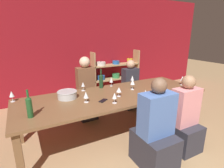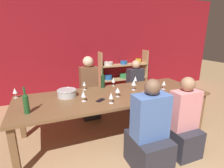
{
  "view_description": "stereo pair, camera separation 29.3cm",
  "coord_description": "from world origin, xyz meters",
  "px_view_note": "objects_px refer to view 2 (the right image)",
  "views": [
    {
      "loc": [
        -1.25,
        -0.69,
        1.7
      ],
      "look_at": [
        0.07,
        1.79,
        0.87
      ],
      "focal_mm": 28.0,
      "sensor_mm": 36.0,
      "label": 1
    },
    {
      "loc": [
        -0.99,
        -0.82,
        1.7
      ],
      "look_at": [
        0.07,
        1.79,
        0.87
      ],
      "focal_mm": 28.0,
      "sensor_mm": 36.0,
      "label": 2
    }
  ],
  "objects_px": {
    "wine_glass_white_b": "(83,94)",
    "wine_glass_red_d": "(188,81)",
    "wine_glass_empty_b": "(118,90)",
    "wine_glass_red_f": "(113,80)",
    "wine_glass_red_c": "(111,96)",
    "person_far_b": "(135,90)",
    "person_near_a": "(182,127)",
    "mixing_bowl": "(67,93)",
    "shelf_unit": "(123,76)",
    "wine_glass_red_b": "(135,79)",
    "wine_glass_white_a": "(134,83)",
    "person_near_b": "(149,138)",
    "wine_glass_red_a": "(84,84)",
    "dining_table": "(114,98)",
    "wine_glass_red_e": "(15,91)",
    "wine_glass_empty_c": "(164,83)",
    "cell_phone": "(101,100)",
    "person_far_a": "(89,95)",
    "wine_glass_empty_a": "(143,95)",
    "wine_bottle_dark": "(103,80)"
  },
  "relations": [
    {
      "from": "wine_glass_red_a",
      "to": "wine_glass_white_a",
      "type": "relative_size",
      "value": 0.86
    },
    {
      "from": "mixing_bowl",
      "to": "wine_glass_red_b",
      "type": "height_order",
      "value": "wine_glass_red_b"
    },
    {
      "from": "wine_glass_empty_a",
      "to": "wine_glass_red_f",
      "type": "relative_size",
      "value": 1.0
    },
    {
      "from": "shelf_unit",
      "to": "person_far_a",
      "type": "relative_size",
      "value": 1.14
    },
    {
      "from": "wine_glass_red_b",
      "to": "person_near_a",
      "type": "bearing_deg",
      "value": -85.1
    },
    {
      "from": "wine_glass_red_b",
      "to": "person_near_a",
      "type": "relative_size",
      "value": 0.15
    },
    {
      "from": "wine_glass_red_c",
      "to": "person_far_b",
      "type": "bearing_deg",
      "value": 48.22
    },
    {
      "from": "person_near_b",
      "to": "person_far_b",
      "type": "distance_m",
      "value": 1.93
    },
    {
      "from": "wine_glass_white_b",
      "to": "wine_glass_empty_c",
      "type": "bearing_deg",
      "value": 1.14
    },
    {
      "from": "wine_glass_white_a",
      "to": "cell_phone",
      "type": "xyz_separation_m",
      "value": [
        -0.7,
        -0.26,
        -0.13
      ]
    },
    {
      "from": "wine_glass_empty_b",
      "to": "wine_glass_red_f",
      "type": "distance_m",
      "value": 0.58
    },
    {
      "from": "wine_glass_white_a",
      "to": "wine_glass_red_c",
      "type": "relative_size",
      "value": 1.15
    },
    {
      "from": "wine_glass_empty_a",
      "to": "person_near_b",
      "type": "xyz_separation_m",
      "value": [
        -0.16,
        -0.44,
        -0.41
      ]
    },
    {
      "from": "wine_glass_empty_a",
      "to": "person_near_b",
      "type": "distance_m",
      "value": 0.62
    },
    {
      "from": "person_near_a",
      "to": "person_far_b",
      "type": "distance_m",
      "value": 1.71
    },
    {
      "from": "shelf_unit",
      "to": "wine_bottle_dark",
      "type": "relative_size",
      "value": 4.11
    },
    {
      "from": "dining_table",
      "to": "wine_glass_red_f",
      "type": "xyz_separation_m",
      "value": [
        0.17,
        0.44,
        0.18
      ]
    },
    {
      "from": "person_near_a",
      "to": "person_far_b",
      "type": "bearing_deg",
      "value": 84.03
    },
    {
      "from": "wine_glass_red_b",
      "to": "person_near_b",
      "type": "bearing_deg",
      "value": -111.55
    },
    {
      "from": "wine_glass_white_b",
      "to": "wine_glass_red_d",
      "type": "xyz_separation_m",
      "value": [
        1.95,
        -0.03,
        0.02
      ]
    },
    {
      "from": "wine_glass_white_b",
      "to": "wine_glass_empty_b",
      "type": "relative_size",
      "value": 1.06
    },
    {
      "from": "wine_bottle_dark",
      "to": "wine_glass_empty_a",
      "type": "xyz_separation_m",
      "value": [
        0.31,
        -0.89,
        -0.02
      ]
    },
    {
      "from": "person_near_b",
      "to": "wine_glass_red_a",
      "type": "bearing_deg",
      "value": 110.66
    },
    {
      "from": "dining_table",
      "to": "wine_glass_white_a",
      "type": "height_order",
      "value": "wine_glass_white_a"
    },
    {
      "from": "cell_phone",
      "to": "person_far_a",
      "type": "relative_size",
      "value": 0.13
    },
    {
      "from": "dining_table",
      "to": "wine_glass_red_e",
      "type": "relative_size",
      "value": 19.21
    },
    {
      "from": "wine_glass_empty_b",
      "to": "wine_glass_red_e",
      "type": "bearing_deg",
      "value": 160.24
    },
    {
      "from": "shelf_unit",
      "to": "wine_glass_empty_a",
      "type": "xyz_separation_m",
      "value": [
        -0.82,
        -2.4,
        0.35
      ]
    },
    {
      "from": "mixing_bowl",
      "to": "wine_glass_empty_a",
      "type": "distance_m",
      "value": 1.19
    },
    {
      "from": "person_near_a",
      "to": "wine_glass_empty_b",
      "type": "bearing_deg",
      "value": 134.32
    },
    {
      "from": "shelf_unit",
      "to": "mixing_bowl",
      "type": "relative_size",
      "value": 4.75
    },
    {
      "from": "cell_phone",
      "to": "wine_glass_white_a",
      "type": "bearing_deg",
      "value": 20.13
    },
    {
      "from": "wine_glass_white_b",
      "to": "person_far_b",
      "type": "bearing_deg",
      "value": 34.49
    },
    {
      "from": "wine_bottle_dark",
      "to": "wine_glass_red_e",
      "type": "bearing_deg",
      "value": -179.62
    },
    {
      "from": "mixing_bowl",
      "to": "wine_glass_red_c",
      "type": "bearing_deg",
      "value": -43.34
    },
    {
      "from": "person_near_b",
      "to": "wine_glass_red_c",
      "type": "bearing_deg",
      "value": 116.8
    },
    {
      "from": "dining_table",
      "to": "wine_glass_red_f",
      "type": "height_order",
      "value": "wine_glass_red_f"
    },
    {
      "from": "wine_glass_empty_b",
      "to": "wine_glass_red_e",
      "type": "distance_m",
      "value": 1.59
    },
    {
      "from": "wine_glass_empty_c",
      "to": "person_near_b",
      "type": "distance_m",
      "value": 1.24
    },
    {
      "from": "wine_glass_empty_b",
      "to": "person_near_b",
      "type": "xyz_separation_m",
      "value": [
        0.09,
        -0.78,
        -0.4
      ]
    },
    {
      "from": "dining_table",
      "to": "wine_glass_red_e",
      "type": "height_order",
      "value": "wine_glass_red_e"
    },
    {
      "from": "mixing_bowl",
      "to": "shelf_unit",
      "type": "bearing_deg",
      "value": 43.91
    },
    {
      "from": "wine_glass_red_b",
      "to": "wine_glass_empty_a",
      "type": "bearing_deg",
      "value": -112.27
    },
    {
      "from": "dining_table",
      "to": "wine_glass_empty_c",
      "type": "height_order",
      "value": "wine_glass_empty_c"
    },
    {
      "from": "wine_glass_red_a",
      "to": "wine_glass_empty_b",
      "type": "height_order",
      "value": "wine_glass_red_a"
    },
    {
      "from": "wine_glass_white_b",
      "to": "wine_glass_red_e",
      "type": "relative_size",
      "value": 1.0
    },
    {
      "from": "wine_glass_white_b",
      "to": "wine_glass_red_e",
      "type": "bearing_deg",
      "value": 150.81
    },
    {
      "from": "wine_glass_red_c",
      "to": "wine_glass_empty_c",
      "type": "xyz_separation_m",
      "value": [
        1.12,
        0.25,
        0.0
      ]
    },
    {
      "from": "mixing_bowl",
      "to": "wine_glass_red_f",
      "type": "distance_m",
      "value": 0.94
    },
    {
      "from": "mixing_bowl",
      "to": "wine_glass_red_b",
      "type": "xyz_separation_m",
      "value": [
        1.34,
        0.19,
        0.05
      ]
    }
  ]
}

